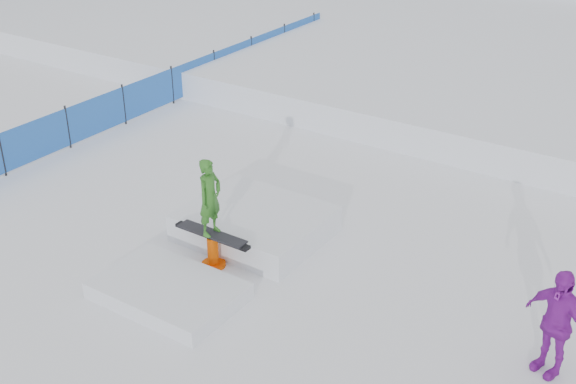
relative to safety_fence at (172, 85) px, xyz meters
The scene contains 5 objects.
ground 9.28m from the safety_fence, 45.44° to the right, with size 120.00×120.00×0.00m, color white.
snow_midrise 11.43m from the safety_fence, 55.34° to the left, with size 50.00×18.00×0.80m, color white.
safety_fence is the anchor object (origin of this frame).
spectator_purple 13.34m from the safety_fence, 24.30° to the right, with size 1.02×0.42×1.74m, color purple.
jib_rail_feature 8.33m from the safety_fence, 40.71° to the right, with size 2.60×4.40×2.11m.
Camera 1 is at (7.06, -7.86, 7.19)m, focal length 45.00 mm.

